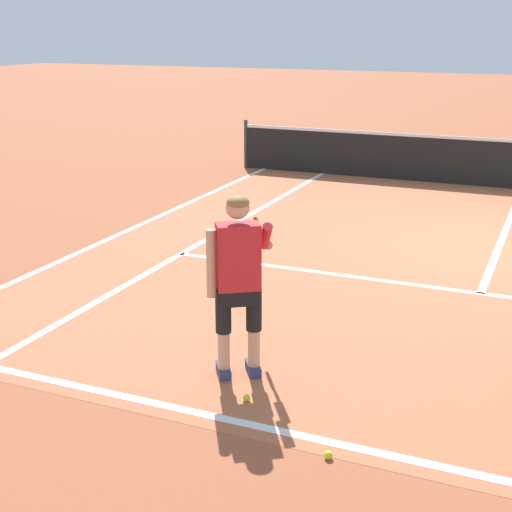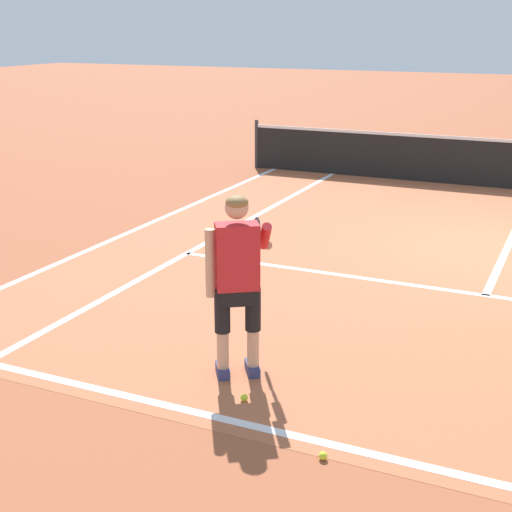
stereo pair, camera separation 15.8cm
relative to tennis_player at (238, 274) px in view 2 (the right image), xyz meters
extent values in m
plane|color=#9E5133|center=(1.80, 5.15, -0.99)|extent=(80.00, 80.00, 0.00)
cube|color=#B2603D|center=(1.80, 4.35, -0.99)|extent=(10.98, 10.70, 0.00)
cube|color=white|center=(1.80, -0.80, -0.99)|extent=(10.98, 0.10, 0.01)
cube|color=white|center=(1.80, 3.10, -0.99)|extent=(8.23, 0.10, 0.01)
cube|color=white|center=(-2.32, 4.35, -0.99)|extent=(0.10, 10.30, 0.01)
cube|color=white|center=(-3.69, 4.35, -0.99)|extent=(0.10, 10.30, 0.01)
cylinder|color=#333338|center=(-4.14, 9.50, -0.45)|extent=(0.08, 0.08, 1.07)
cube|color=navy|center=(-0.13, -0.07, -0.94)|extent=(0.25, 0.29, 0.09)
cube|color=navy|center=(0.10, 0.08, -0.94)|extent=(0.25, 0.29, 0.09)
cylinder|color=tan|center=(-0.11, -0.11, -0.72)|extent=(0.11, 0.11, 0.36)
cylinder|color=black|center=(-0.11, -0.11, -0.33)|extent=(0.14, 0.14, 0.41)
cylinder|color=tan|center=(0.13, 0.05, -0.72)|extent=(0.11, 0.11, 0.36)
cylinder|color=black|center=(0.13, 0.05, -0.33)|extent=(0.14, 0.14, 0.41)
cube|color=black|center=(0.01, -0.03, -0.17)|extent=(0.39, 0.35, 0.20)
cube|color=red|center=(0.01, -0.03, 0.17)|extent=(0.44, 0.39, 0.60)
cylinder|color=tan|center=(-0.19, -0.16, 0.12)|extent=(0.09, 0.09, 0.62)
cylinder|color=red|center=(0.18, 0.19, 0.32)|extent=(0.22, 0.27, 0.29)
cylinder|color=tan|center=(0.10, 0.39, 0.18)|extent=(0.23, 0.29, 0.14)
sphere|color=tan|center=(0.00, -0.02, 0.62)|extent=(0.21, 0.21, 0.21)
ellipsoid|color=olive|center=(0.01, -0.04, 0.67)|extent=(0.28, 0.28, 0.12)
cylinder|color=#232326|center=(-0.01, 0.58, 0.15)|extent=(0.14, 0.18, 0.03)
cylinder|color=black|center=(-0.09, 0.71, 0.15)|extent=(0.08, 0.10, 0.02)
torus|color=black|center=(-0.20, 0.86, 0.15)|extent=(0.19, 0.26, 0.30)
cylinder|color=silver|center=(-0.20, 0.86, 0.15)|extent=(0.14, 0.21, 0.25)
sphere|color=#CCE02D|center=(1.20, -1.02, -0.96)|extent=(0.07, 0.07, 0.07)
sphere|color=#CCE02D|center=(0.27, -0.45, -0.96)|extent=(0.07, 0.07, 0.07)
camera|label=1|loc=(2.60, -5.69, 2.14)|focal=51.99mm
camera|label=2|loc=(2.75, -5.63, 2.14)|focal=51.99mm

